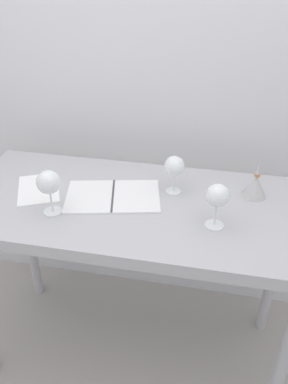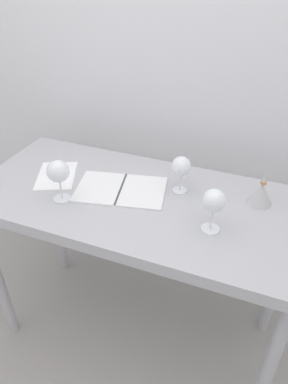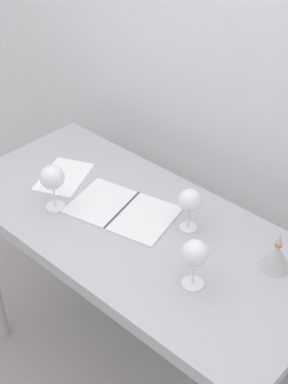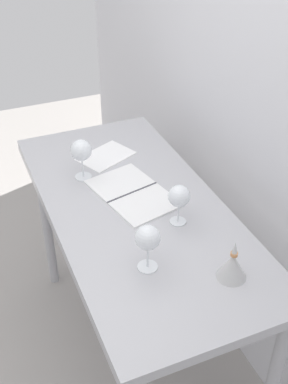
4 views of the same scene
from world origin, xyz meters
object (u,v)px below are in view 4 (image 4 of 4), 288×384
Objects in this scene: wine_glass_near_left at (81,151)px; decanter_funnel at (232,266)px; wine_glass_far_right at (179,197)px; open_notebook at (133,193)px; tasting_sheet_upper at (106,156)px; wine_glass_near_right at (148,239)px.

wine_glass_near_left is 1.21× the size of decanter_funnel.
wine_glass_far_right is at bearing -173.79° from decanter_funnel.
wine_glass_near_left is at bearing -156.03° from open_notebook.
wine_glass_far_right is 0.49m from wine_glass_near_left.
decanter_funnel is (0.75, 0.27, -0.08)m from wine_glass_near_left.
decanter_funnel is at bearing -15.97° from tasting_sheet_upper.
wine_glass_near_left is at bearing -176.58° from wine_glass_near_right.
tasting_sheet_upper is (-0.32, -0.00, -0.00)m from open_notebook.
tasting_sheet_upper is at bearing -170.62° from wine_glass_far_right.
wine_glass_near_right is (0.18, -0.20, 0.01)m from wine_glass_far_right.
wine_glass_far_right is at bearing -14.80° from tasting_sheet_upper.
wine_glass_far_right is 1.10× the size of decanter_funnel.
wine_glass_far_right is 0.91× the size of wine_glass_near_left.
wine_glass_near_right is (0.61, 0.04, -0.00)m from wine_glass_near_left.
open_notebook is at bearing 165.02° from wine_glass_near_right.
open_notebook is at bearing -23.84° from tasting_sheet_upper.
wine_glass_far_right is 0.68× the size of tasting_sheet_upper.
tasting_sheet_upper is (-0.55, -0.09, -0.11)m from wine_glass_far_right.
decanter_funnel reaches higher than open_notebook.
wine_glass_far_right is 0.33m from decanter_funnel.
wine_glass_far_right reaches higher than open_notebook.
decanter_funnel is at bearing 19.78° from wine_glass_near_left.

